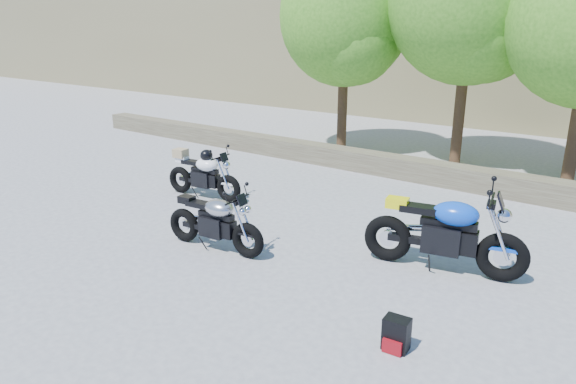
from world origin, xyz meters
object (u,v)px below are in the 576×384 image
Objects in this scene: silver_bike at (215,223)px; backpack at (396,335)px; white_bike at (203,174)px; blue_bike at (445,234)px.

silver_bike is 4.90× the size of backpack.
white_bike is (-2.15, 1.81, 0.06)m from silver_bike.
white_bike reaches higher than backpack.
backpack is at bearing -93.67° from blue_bike.
silver_bike is 3.65m from backpack.
white_bike is at bearing 150.42° from backpack.
blue_bike is at bearing -10.12° from white_bike.
silver_bike is 0.99× the size of white_bike.
silver_bike reaches higher than backpack.
blue_bike reaches higher than silver_bike.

